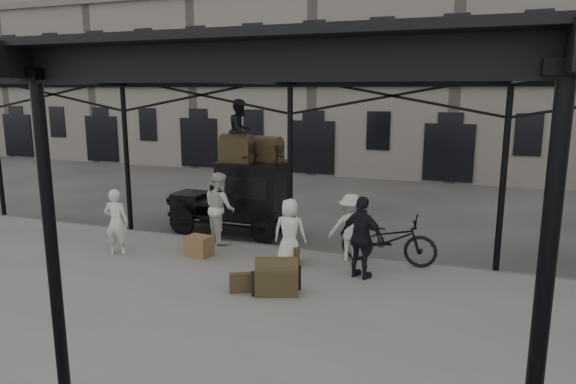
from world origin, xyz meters
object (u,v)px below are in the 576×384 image
at_px(porter_left, 116,222).
at_px(steamer_trunk_roof_near, 237,150).
at_px(porter_official, 362,238).
at_px(bicycle, 389,239).
at_px(steamer_trunk_platform, 277,278).
at_px(taxi, 244,194).

relative_size(porter_left, steamer_trunk_roof_near, 1.84).
distance_m(porter_official, bicycle, 1.26).
height_order(porter_left, porter_official, porter_official).
distance_m(bicycle, steamer_trunk_roof_near, 5.05).
xyz_separation_m(bicycle, steamer_trunk_platform, (-1.79, -2.61, -0.28)).
distance_m(taxi, bicycle, 4.75).
height_order(porter_official, steamer_trunk_roof_near, steamer_trunk_roof_near).
relative_size(bicycle, steamer_trunk_roof_near, 2.50).
bearing_deg(steamer_trunk_platform, porter_left, 147.50).
bearing_deg(bicycle, steamer_trunk_roof_near, 74.41).
bearing_deg(steamer_trunk_platform, taxi, 101.78).
relative_size(porter_left, bicycle, 0.74).
height_order(porter_left, steamer_trunk_roof_near, steamer_trunk_roof_near).
distance_m(porter_left, bicycle, 6.66).
relative_size(taxi, bicycle, 1.62).
bearing_deg(porter_official, bicycle, -90.91).
distance_m(taxi, steamer_trunk_platform, 5.01).
bearing_deg(porter_left, bicycle, -177.75).
height_order(bicycle, steamer_trunk_roof_near, steamer_trunk_roof_near).
xyz_separation_m(porter_official, steamer_trunk_roof_near, (-4.16, 2.47, 1.45)).
bearing_deg(bicycle, taxi, 71.25).
bearing_deg(bicycle, porter_official, 161.99).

